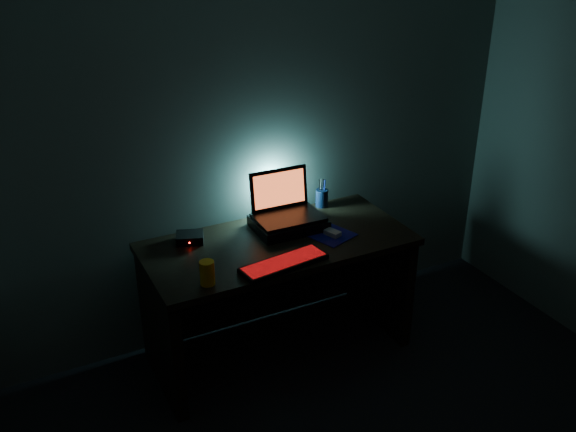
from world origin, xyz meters
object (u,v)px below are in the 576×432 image
(laptop, at_px, (285,206))
(mouse, at_px, (333,233))
(keyboard, at_px, (284,263))
(juice_glass, at_px, (207,273))
(router, at_px, (190,238))
(pen_cup, at_px, (322,198))

(laptop, height_order, mouse, laptop)
(keyboard, xyz_separation_m, juice_glass, (-0.42, 0.01, 0.05))
(juice_glass, relative_size, router, 0.70)
(keyboard, height_order, pen_cup, pen_cup)
(mouse, relative_size, pen_cup, 0.83)
(pen_cup, bearing_deg, keyboard, -134.17)
(pen_cup, distance_m, router, 0.89)
(pen_cup, bearing_deg, router, -174.73)
(laptop, xyz_separation_m, keyboard, (-0.22, -0.43, -0.11))
(router, bearing_deg, laptop, 15.73)
(keyboard, bearing_deg, router, 118.61)
(keyboard, bearing_deg, laptop, 55.28)
(laptop, xyz_separation_m, mouse, (0.18, -0.25, -0.10))
(mouse, bearing_deg, keyboard, -175.42)
(laptop, bearing_deg, router, 176.96)
(mouse, relative_size, router, 0.50)
(laptop, relative_size, router, 2.13)
(laptop, distance_m, juice_glass, 0.77)
(mouse, distance_m, router, 0.80)
(pen_cup, height_order, router, pen_cup)
(router, bearing_deg, mouse, -1.61)
(laptop, height_order, keyboard, laptop)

